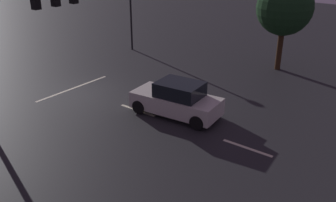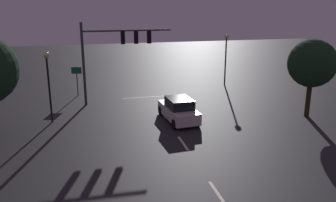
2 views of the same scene
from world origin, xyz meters
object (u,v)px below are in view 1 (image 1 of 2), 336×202
(traffic_signal_assembly, at_px, (25,15))
(street_lamp_left_kerb, at_px, (130,3))
(car_approaching, at_px, (177,100))
(tree_left_near, at_px, (285,7))

(traffic_signal_assembly, distance_m, street_lamp_left_kerb, 11.92)
(car_approaching, relative_size, tree_left_near, 0.78)
(car_approaching, distance_m, street_lamp_left_kerb, 12.36)
(traffic_signal_assembly, relative_size, car_approaching, 1.62)
(street_lamp_left_kerb, distance_m, tree_left_near, 11.01)
(car_approaching, bearing_deg, traffic_signal_assembly, -55.25)
(traffic_signal_assembly, relative_size, street_lamp_left_kerb, 1.44)
(tree_left_near, bearing_deg, traffic_signal_assembly, -26.58)
(traffic_signal_assembly, bearing_deg, tree_left_near, 153.42)
(street_lamp_left_kerb, relative_size, tree_left_near, 0.88)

